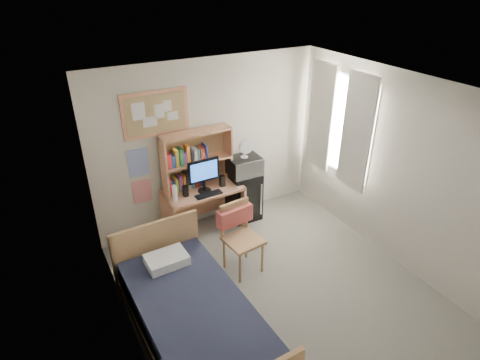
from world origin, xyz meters
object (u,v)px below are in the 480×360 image
bulletin_board (156,114)px  desk_fan (244,149)px  bed (195,324)px  mini_fridge (244,195)px  monitor (204,176)px  microwave (244,166)px  desk (204,210)px  speaker_left (186,191)px  desk_chair (243,240)px  speaker_right (222,181)px

bulletin_board → desk_fan: size_ratio=3.32×
bed → mini_fridge: bearing=47.6°
monitor → microwave: (0.73, 0.10, -0.05)m
desk → mini_fridge: (0.73, 0.06, 0.03)m
bed → microwave: 2.69m
desk_fan → speaker_left: bearing=-172.8°
desk_chair → bulletin_board: bearing=106.5°
bulletin_board → desk_fan: bulletin_board is taller
bulletin_board → desk_fan: 1.45m
desk_chair → monitor: (-0.08, 1.05, 0.50)m
desk → microwave: size_ratio=2.42×
monitor → speaker_right: 0.34m
monitor → desk_fan: 0.77m
bed → speaker_right: speaker_right is taller
bulletin_board → speaker_right: 1.41m
mini_fridge → speaker_left: (-1.03, -0.12, 0.42)m
bed → desk: bearing=61.5°
desk → microwave: bearing=1.4°
bed → desk_fan: (1.71, 1.97, 0.93)m
mini_fridge → bed: 2.63m
mini_fridge → speaker_right: bearing=-164.4°
speaker_left → microwave: bearing=4.3°
bed → speaker_left: size_ratio=12.81×
bulletin_board → bed: (-0.46, -2.24, -1.62)m
speaker_left → speaker_right: bearing=0.0°
monitor → desk: bearing=90.0°
desk → bed: desk is taller
speaker_right → desk_fan: (0.43, 0.09, 0.40)m
microwave → bulletin_board: bearing=169.5°
desk_fan → bulletin_board: bearing=169.5°
bulletin_board → desk_chair: bearing=-67.1°
bulletin_board → desk: size_ratio=0.79×
desk_chair → speaker_left: bearing=103.6°
mini_fridge → speaker_left: 1.12m
bed → monitor: bearing=60.7°
bulletin_board → monitor: bulletin_board is taller
bulletin_board → desk: 1.66m
desk_fan → speaker_right: bearing=-166.9°
desk → monitor: (0.00, -0.06, 0.63)m
mini_fridge → monitor: size_ratio=1.57×
speaker_right → monitor: bearing=-180.0°
mini_fridge → desk_fan: size_ratio=2.84×
monitor → desk_fan: size_ratio=1.81×
microwave → desk_chair: bearing=-118.4°
bed → microwave: bearing=47.3°
desk_chair → desk_fan: 1.50m
mini_fridge → speaker_right: size_ratio=4.52×
speaker_right → bed: bearing=-125.5°
speaker_right → desk_fan: 0.60m
monitor → speaker_right: (0.30, 0.01, -0.17)m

